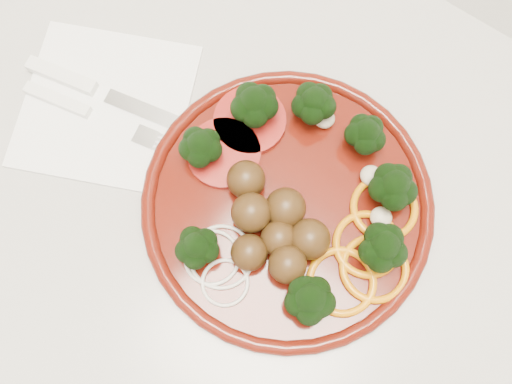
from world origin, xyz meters
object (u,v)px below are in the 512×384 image
Objects in this scene: napkin at (106,105)px; fork at (75,107)px; knife at (90,88)px; plate at (291,204)px.

napkin is 0.03m from fork.
napkin is 0.87× the size of knife.
fork is (-0.02, -0.02, 0.01)m from napkin.
knife is at bearing 169.50° from napkin.
plate reaches higher than knife.
fork is (-0.24, -0.04, -0.01)m from plate.
plate is 0.22m from napkin.
knife is 0.03m from fork.
knife reaches higher than fork.
plate is 1.46× the size of knife.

